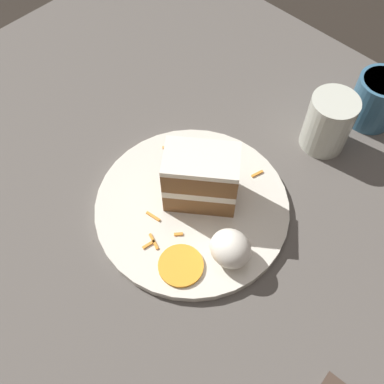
{
  "coord_description": "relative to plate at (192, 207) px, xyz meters",
  "views": [
    {
      "loc": [
        0.21,
        -0.2,
        0.62
      ],
      "look_at": [
        -0.04,
        0.05,
        0.07
      ],
      "focal_mm": 42.0,
      "sensor_mm": 36.0,
      "label": 1
    }
  ],
  "objects": [
    {
      "name": "cream_dollop",
      "position": [
        0.1,
        -0.02,
        0.03
      ],
      "size": [
        0.06,
        0.05,
        0.05
      ],
      "primitive_type": "ellipsoid",
      "color": "white",
      "rests_on": "plate"
    },
    {
      "name": "orange_garnish",
      "position": [
        0.06,
        -0.08,
        0.01
      ],
      "size": [
        0.06,
        0.06,
        0.01
      ],
      "primitive_type": "cylinder",
      "color": "orange",
      "rests_on": "plate"
    },
    {
      "name": "plate",
      "position": [
        0.0,
        0.0,
        0.0
      ],
      "size": [
        0.29,
        0.29,
        0.01
      ],
      "primitive_type": "cylinder",
      "color": "silver",
      "rests_on": "dining_table"
    },
    {
      "name": "cake_slice",
      "position": [
        -0.0,
        0.02,
        0.06
      ],
      "size": [
        0.12,
        0.11,
        0.1
      ],
      "rotation": [
        0.0,
        0.0,
        2.23
      ],
      "color": "brown",
      "rests_on": "plate"
    },
    {
      "name": "drinking_glass",
      "position": [
        0.06,
        0.25,
        0.04
      ],
      "size": [
        0.07,
        0.07,
        0.1
      ],
      "color": "beige",
      "rests_on": "dining_table"
    },
    {
      "name": "coffee_mug",
      "position": [
        0.09,
        0.35,
        0.04
      ],
      "size": [
        0.08,
        0.08,
        0.09
      ],
      "color": "#386684",
      "rests_on": "dining_table"
    },
    {
      "name": "ground_plane",
      "position": [
        0.04,
        -0.05,
        -0.03
      ],
      "size": [
        6.0,
        6.0,
        0.0
      ],
      "primitive_type": "plane",
      "color": "black",
      "rests_on": "ground"
    },
    {
      "name": "carrot_shreds_scatter",
      "position": [
        -0.03,
        0.0,
        0.01
      ],
      "size": [
        0.15,
        0.22,
        0.0
      ],
      "color": "orange",
      "rests_on": "plate"
    },
    {
      "name": "dining_table",
      "position": [
        0.04,
        -0.05,
        -0.02
      ],
      "size": [
        1.22,
        1.06,
        0.02
      ],
      "primitive_type": "cube",
      "color": "#56514C",
      "rests_on": "ground"
    }
  ]
}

